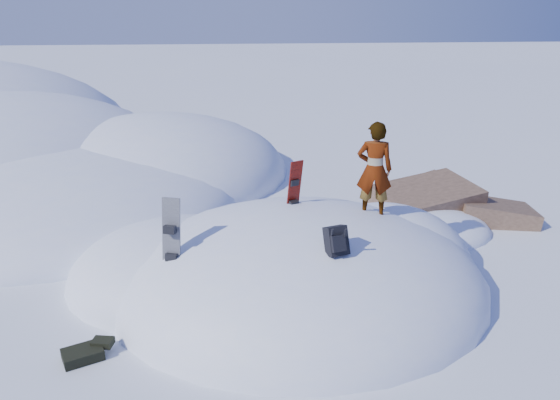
{
  "coord_description": "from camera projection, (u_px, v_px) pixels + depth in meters",
  "views": [
    {
      "loc": [
        -1.18,
        -8.97,
        5.12
      ],
      "look_at": [
        -0.34,
        0.3,
        1.68
      ],
      "focal_mm": 35.0,
      "sensor_mm": 36.0,
      "label": 1
    }
  ],
  "objects": [
    {
      "name": "ground",
      "position": [
        300.0,
        289.0,
        10.25
      ],
      "size": [
        120.0,
        120.0,
        0.0
      ],
      "primitive_type": "plane",
      "color": "white",
      "rests_on": "ground"
    },
    {
      "name": "snow_mound",
      "position": [
        289.0,
        283.0,
        10.46
      ],
      "size": [
        8.0,
        6.0,
        3.0
      ],
      "color": "white",
      "rests_on": "ground"
    },
    {
      "name": "rock_outcrop",
      "position": [
        435.0,
        221.0,
        13.37
      ],
      "size": [
        4.68,
        4.41,
        1.68
      ],
      "color": "brown",
      "rests_on": "ground"
    },
    {
      "name": "snowboard_red",
      "position": [
        294.0,
        195.0,
        10.37
      ],
      "size": [
        0.35,
        0.35,
        1.42
      ],
      "rotation": [
        0.0,
        0.0,
        0.49
      ],
      "color": "red",
      "rests_on": "snow_mound"
    },
    {
      "name": "snowboard_dark",
      "position": [
        171.0,
        246.0,
        9.0
      ],
      "size": [
        0.38,
        0.36,
        1.63
      ],
      "rotation": [
        0.0,
        0.0,
        -0.29
      ],
      "color": "black",
      "rests_on": "snow_mound"
    },
    {
      "name": "backpack",
      "position": [
        337.0,
        241.0,
        8.57
      ],
      "size": [
        0.42,
        0.49,
        0.55
      ],
      "rotation": [
        0.0,
        0.0,
        0.3
      ],
      "color": "black",
      "rests_on": "snow_mound"
    },
    {
      "name": "gear_pile",
      "position": [
        86.0,
        352.0,
        8.24
      ],
      "size": [
        0.78,
        0.62,
        0.2
      ],
      "rotation": [
        0.0,
        0.0,
        0.43
      ],
      "color": "black",
      "rests_on": "ground"
    },
    {
      "name": "person",
      "position": [
        374.0,
        170.0,
        10.02
      ],
      "size": [
        0.73,
        0.56,
        1.8
      ],
      "primitive_type": "imported",
      "rotation": [
        0.0,
        0.0,
        2.92
      ],
      "color": "slate",
      "rests_on": "snow_mound"
    }
  ]
}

